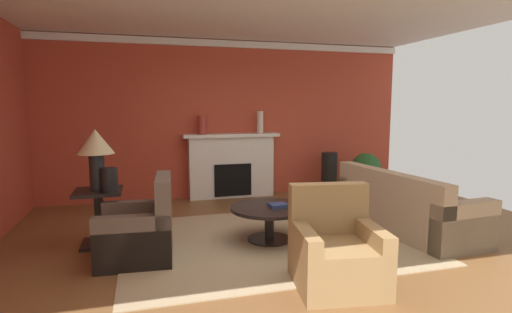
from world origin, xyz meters
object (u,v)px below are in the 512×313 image
(coffee_table, at_px, (269,215))
(vase_mantel_left, at_px, (202,125))
(armchair_near_window, at_px, (140,233))
(potted_plant, at_px, (366,171))
(fireplace, at_px, (231,167))
(sofa, at_px, (405,209))
(armchair_facing_fireplace, at_px, (336,254))
(side_table, at_px, (99,214))
(vase_tall_corner, at_px, (329,173))
(vase_on_side_table, at_px, (110,180))
(table_lamp, at_px, (96,148))
(vase_mantel_right, at_px, (260,122))

(coffee_table, distance_m, vase_mantel_left, 2.76)
(armchair_near_window, distance_m, potted_plant, 4.66)
(fireplace, relative_size, vase_mantel_left, 5.25)
(sofa, xyz_separation_m, potted_plant, (0.60, 2.02, 0.19))
(sofa, height_order, armchair_facing_fireplace, armchair_facing_fireplace)
(potted_plant, bearing_deg, sofa, -106.59)
(sofa, xyz_separation_m, side_table, (-4.03, 0.54, 0.10))
(vase_tall_corner, height_order, vase_on_side_table, vase_on_side_table)
(table_lamp, bearing_deg, vase_tall_corner, 24.33)
(armchair_facing_fireplace, xyz_separation_m, coffee_table, (-0.23, 1.39, 0.03))
(fireplace, bearing_deg, armchair_facing_fireplace, -87.61)
(sofa, relative_size, vase_mantel_left, 6.32)
(fireplace, height_order, vase_tall_corner, fireplace)
(side_table, relative_size, vase_mantel_right, 1.68)
(vase_on_side_table, bearing_deg, armchair_facing_fireplace, -38.22)
(sofa, bearing_deg, side_table, 172.41)
(fireplace, height_order, coffee_table, fireplace)
(fireplace, distance_m, coffee_table, 2.56)
(coffee_table, bearing_deg, side_table, 168.35)
(armchair_near_window, distance_m, armchair_facing_fireplace, 2.19)
(armchair_near_window, relative_size, vase_mantel_right, 2.29)
(armchair_facing_fireplace, height_order, coffee_table, armchair_facing_fireplace)
(fireplace, bearing_deg, vase_on_side_table, -131.67)
(armchair_facing_fireplace, xyz_separation_m, vase_tall_corner, (1.72, 3.65, 0.11))
(table_lamp, xyz_separation_m, vase_mantel_right, (2.70, 2.07, 0.19))
(fireplace, xyz_separation_m, vase_mantel_right, (0.55, -0.05, 0.85))
(armchair_near_window, bearing_deg, side_table, 127.63)
(vase_tall_corner, bearing_deg, vase_mantel_right, 169.41)
(vase_mantel_left, bearing_deg, armchair_near_window, -112.46)
(armchair_near_window, relative_size, coffee_table, 0.95)
(armchair_facing_fireplace, bearing_deg, vase_mantel_right, 84.35)
(vase_tall_corner, bearing_deg, armchair_near_window, -145.43)
(table_lamp, bearing_deg, potted_plant, 17.80)
(vase_tall_corner, relative_size, vase_mantel_left, 2.41)
(sofa, height_order, side_table, sofa)
(armchair_near_window, bearing_deg, sofa, 1.41)
(armchair_near_window, relative_size, vase_tall_corner, 1.15)
(fireplace, height_order, vase_mantel_left, vase_mantel_left)
(vase_mantel_right, height_order, potted_plant, vase_mantel_right)
(vase_mantel_left, height_order, potted_plant, vase_mantel_left)
(table_lamp, bearing_deg, armchair_near_window, -52.37)
(table_lamp, bearing_deg, vase_mantel_right, 37.57)
(table_lamp, xyz_separation_m, vase_tall_corner, (4.03, 1.82, -0.81))
(coffee_table, distance_m, potted_plant, 3.20)
(fireplace, bearing_deg, coffee_table, -91.46)
(side_table, height_order, vase_mantel_left, vase_mantel_left)
(vase_mantel_right, distance_m, vase_tall_corner, 1.69)
(sofa, distance_m, side_table, 4.07)
(armchair_near_window, bearing_deg, potted_plant, 26.95)
(armchair_near_window, bearing_deg, vase_mantel_right, 50.61)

